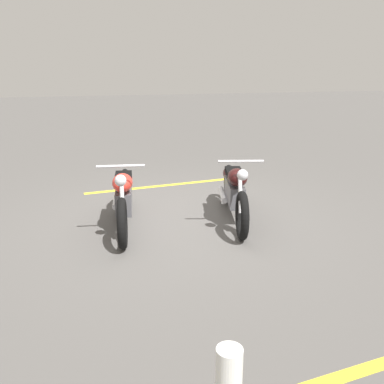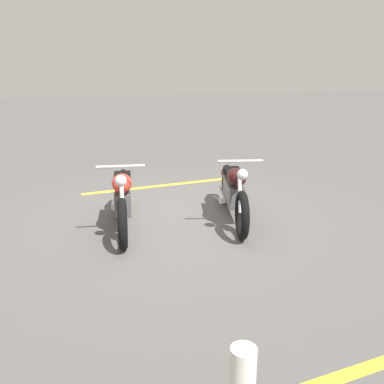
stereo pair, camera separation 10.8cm
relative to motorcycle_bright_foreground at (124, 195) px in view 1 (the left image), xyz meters
The scene contains 4 objects.
ground_plane 0.94m from the motorcycle_bright_foreground, 94.27° to the left, with size 60.00×60.00×0.00m, color #514F4C.
motorcycle_bright_foreground is the anchor object (origin of this frame).
motorcycle_dark_foreground 1.67m from the motorcycle_bright_foreground, 83.72° to the left, with size 2.18×0.78×1.04m.
parking_stripe_near 2.24m from the motorcycle_bright_foreground, 150.78° to the left, with size 3.20×0.12×0.01m, color yellow.
Camera 1 is at (5.89, -1.49, 2.24)m, focal length 38.80 mm.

